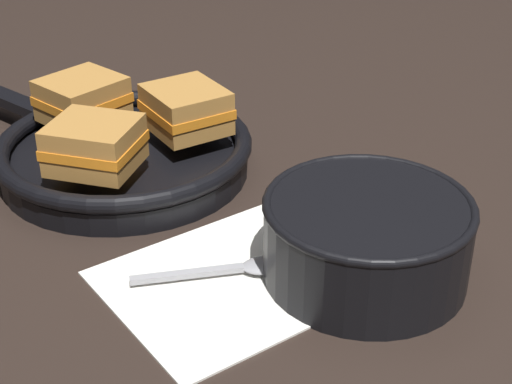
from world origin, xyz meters
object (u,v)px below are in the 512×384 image
soup_bowl (367,234)px  skillet (124,154)px  sandwich_near_left (186,109)px  spoon (247,267)px  sandwich_near_right (82,99)px  sandwich_far_left (94,145)px

soup_bowl → skillet: bearing=113.2°
soup_bowl → sandwich_near_left: size_ratio=2.00×
soup_bowl → sandwich_near_left: sandwich_near_left is taller
spoon → skillet: (-0.03, 0.23, 0.01)m
sandwich_near_right → sandwich_far_left: (-0.02, -0.12, 0.00)m
sandwich_near_left → spoon: bearing=-99.8°
sandwich_near_left → sandwich_far_left: same height
sandwich_near_left → sandwich_near_right: 0.12m
skillet → sandwich_near_left: size_ratio=4.15×
soup_bowl → sandwich_near_left: bearing=101.0°
sandwich_near_left → soup_bowl: bearing=-79.0°
sandwich_near_right → soup_bowl: bearing=-67.6°
spoon → sandwich_near_right: bearing=116.0°
sandwich_near_left → sandwich_near_right: same height
sandwich_far_left → spoon: bearing=-67.1°
soup_bowl → sandwich_far_left: bearing=126.0°
spoon → skillet: bearing=113.5°
spoon → sandwich_far_left: (-0.07, 0.18, 0.06)m
spoon → sandwich_near_left: bearing=96.1°
sandwich_near_right → sandwich_far_left: same height
soup_bowl → sandwich_near_right: size_ratio=1.71×
sandwich_far_left → sandwich_near_right: bearing=79.0°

